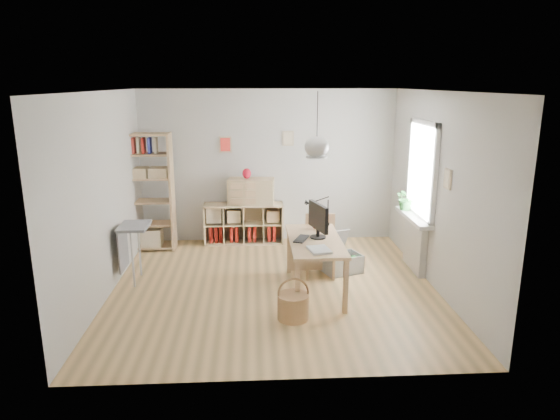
{
  "coord_description": "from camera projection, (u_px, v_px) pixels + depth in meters",
  "views": [
    {
      "loc": [
        -0.28,
        -6.53,
        2.81
      ],
      "look_at": [
        0.1,
        0.3,
        1.05
      ],
      "focal_mm": 32.0,
      "sensor_mm": 36.0,
      "label": 1
    }
  ],
  "objects": [
    {
      "name": "cube_shelf",
      "position": [
        243.0,
        226.0,
        8.95
      ],
      "size": [
        1.4,
        0.38,
        0.72
      ],
      "color": "beige",
      "rests_on": "ground"
    },
    {
      "name": "wicker_basket",
      "position": [
        293.0,
        306.0,
        6.07
      ],
      "size": [
        0.39,
        0.38,
        0.53
      ],
      "rotation": [
        0.0,
        0.0,
        0.08
      ],
      "color": "#A9764C",
      "rests_on": "ground"
    },
    {
      "name": "chair",
      "position": [
        320.0,
        241.0,
        7.4
      ],
      "size": [
        0.48,
        0.48,
        0.91
      ],
      "rotation": [
        0.0,
        0.0,
        -0.08
      ],
      "color": "gray",
      "rests_on": "ground"
    },
    {
      "name": "monitor",
      "position": [
        318.0,
        219.0,
        6.73
      ],
      "size": [
        0.22,
        0.54,
        0.48
      ],
      "rotation": [
        0.0,
        0.0,
        0.29
      ],
      "color": "black",
      "rests_on": "desk"
    },
    {
      "name": "drawer_chest",
      "position": [
        251.0,
        191.0,
        8.75
      ],
      "size": [
        0.83,
        0.45,
        0.45
      ],
      "primitive_type": "cube",
      "rotation": [
        0.0,
        0.0,
        -0.12
      ],
      "color": "beige",
      "rests_on": "cube_shelf"
    },
    {
      "name": "room_shell",
      "position": [
        317.0,
        147.0,
        6.42
      ],
      "size": [
        4.5,
        4.5,
        4.5
      ],
      "color": "silver",
      "rests_on": "ground"
    },
    {
      "name": "red_vase",
      "position": [
        247.0,
        174.0,
        8.67
      ],
      "size": [
        0.15,
        0.15,
        0.18
      ],
      "primitive_type": "ellipsoid",
      "color": "#A50D20",
      "rests_on": "drawer_chest"
    },
    {
      "name": "tall_bookshelf",
      "position": [
        148.0,
        187.0,
        8.39
      ],
      "size": [
        0.8,
        0.38,
        2.0
      ],
      "color": "tan",
      "rests_on": "ground"
    },
    {
      "name": "window_unit",
      "position": [
        423.0,
        170.0,
        7.35
      ],
      "size": [
        0.07,
        1.16,
        1.46
      ],
      "color": "white",
      "rests_on": "ground"
    },
    {
      "name": "storage_chest",
      "position": [
        341.0,
        259.0,
        7.61
      ],
      "size": [
        0.73,
        0.77,
        0.58
      ],
      "rotation": [
        0.0,
        0.0,
        0.35
      ],
      "color": "silver",
      "rests_on": "ground"
    },
    {
      "name": "potted_plant",
      "position": [
        406.0,
        198.0,
        7.81
      ],
      "size": [
        0.4,
        0.37,
        0.37
      ],
      "primitive_type": "imported",
      "rotation": [
        0.0,
        0.0,
        0.28
      ],
      "color": "#276A2B",
      "rests_on": "windowsill"
    },
    {
      "name": "ground",
      "position": [
        274.0,
        287.0,
        7.03
      ],
      "size": [
        4.5,
        4.5,
        0.0
      ],
      "primitive_type": "plane",
      "color": "tan",
      "rests_on": "ground"
    },
    {
      "name": "yarn_ball",
      "position": [
        317.0,
        224.0,
        7.18
      ],
      "size": [
        0.15,
        0.15,
        0.15
      ],
      "primitive_type": "sphere",
      "color": "#500A12",
      "rests_on": "desk"
    },
    {
      "name": "side_table",
      "position": [
        130.0,
        237.0,
        7.09
      ],
      "size": [
        0.4,
        0.55,
        0.85
      ],
      "color": "gray",
      "rests_on": "ground"
    },
    {
      "name": "paper_tray",
      "position": [
        319.0,
        250.0,
        6.26
      ],
      "size": [
        0.3,
        0.35,
        0.03
      ],
      "primitive_type": "cube",
      "rotation": [
        0.0,
        0.0,
        0.2
      ],
      "color": "white",
      "rests_on": "desk"
    },
    {
      "name": "desk",
      "position": [
        315.0,
        246.0,
        6.76
      ],
      "size": [
        0.7,
        1.5,
        0.75
      ],
      "color": "tan",
      "rests_on": "ground"
    },
    {
      "name": "radiator",
      "position": [
        415.0,
        244.0,
        7.63
      ],
      "size": [
        0.1,
        0.8,
        0.8
      ],
      "primitive_type": "cube",
      "color": "silver",
      "rests_on": "ground"
    },
    {
      "name": "keyboard",
      "position": [
        301.0,
        239.0,
        6.73
      ],
      "size": [
        0.26,
        0.38,
        0.02
      ],
      "primitive_type": "cube",
      "rotation": [
        0.0,
        0.0,
        -0.39
      ],
      "color": "black",
      "rests_on": "desk"
    },
    {
      "name": "windowsill",
      "position": [
        414.0,
        217.0,
        7.52
      ],
      "size": [
        0.22,
        1.2,
        0.06
      ],
      "primitive_type": "cube",
      "color": "white",
      "rests_on": "radiator"
    },
    {
      "name": "task_lamp",
      "position": [
        316.0,
        208.0,
        7.27
      ],
      "size": [
        0.39,
        0.14,
        0.41
      ],
      "color": "black",
      "rests_on": "desk"
    }
  ]
}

